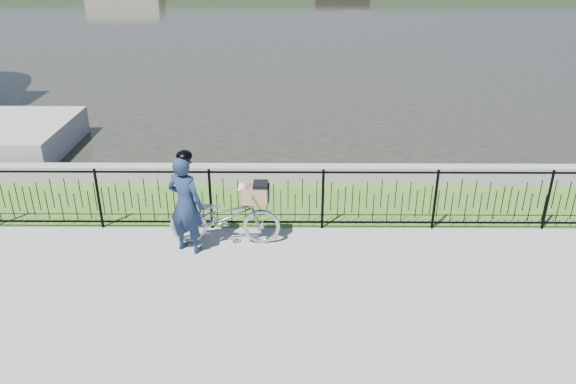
{
  "coord_description": "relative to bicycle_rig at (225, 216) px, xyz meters",
  "views": [
    {
      "loc": [
        0.44,
        -7.39,
        4.91
      ],
      "look_at": [
        0.39,
        1.0,
        1.0
      ],
      "focal_mm": 35.0,
      "sensor_mm": 36.0,
      "label": 1
    }
  ],
  "objects": [
    {
      "name": "ground",
      "position": [
        0.68,
        -1.08,
        -0.51
      ],
      "size": [
        120.0,
        120.0,
        0.0
      ],
      "primitive_type": "plane",
      "color": "gray",
      "rests_on": "ground"
    },
    {
      "name": "water",
      "position": [
        0.68,
        31.92,
        -0.51
      ],
      "size": [
        120.0,
        120.0,
        0.0
      ],
      "primitive_type": "plane",
      "color": "#27261E",
      "rests_on": "ground"
    },
    {
      "name": "fence",
      "position": [
        0.68,
        0.52,
        0.07
      ],
      "size": [
        14.0,
        0.06,
        1.15
      ],
      "primitive_type": null,
      "color": "black",
      "rests_on": "ground"
    },
    {
      "name": "grass_strip",
      "position": [
        0.68,
        1.52,
        -0.5
      ],
      "size": [
        60.0,
        2.0,
        0.01
      ],
      "primitive_type": "cube",
      "color": "#3D6720",
      "rests_on": "ground"
    },
    {
      "name": "quay_wall",
      "position": [
        0.68,
        2.52,
        -0.31
      ],
      "size": [
        60.0,
        0.3,
        0.4
      ],
      "primitive_type": "cube",
      "color": "gray",
      "rests_on": "ground"
    },
    {
      "name": "bicycle_rig",
      "position": [
        0.0,
        0.0,
        0.0
      ],
      "size": [
        1.89,
        0.66,
        1.15
      ],
      "color": "#AEB2BB",
      "rests_on": "ground"
    },
    {
      "name": "cyclist",
      "position": [
        -0.61,
        -0.25,
        0.37
      ],
      "size": [
        0.74,
        0.63,
        1.78
      ],
      "color": "#16243F",
      "rests_on": "ground"
    }
  ]
}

